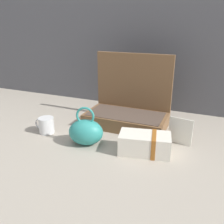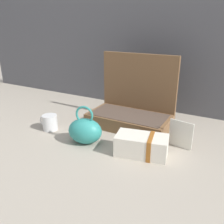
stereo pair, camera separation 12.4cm
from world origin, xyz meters
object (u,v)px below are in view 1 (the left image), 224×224
object	(u,v)px
teal_pouch_handbag	(86,132)
coffee_mug	(46,125)
open_suitcase	(128,109)
cream_toiletry_bag	(145,144)
info_card_left	(180,131)

from	to	relation	value
teal_pouch_handbag	coffee_mug	size ratio (longest dim) A/B	1.68
open_suitcase	cream_toiletry_bag	distance (m)	0.37
teal_pouch_handbag	cream_toiletry_bag	size ratio (longest dim) A/B	0.78
cream_toiletry_bag	coffee_mug	world-z (taller)	cream_toiletry_bag
cream_toiletry_bag	info_card_left	world-z (taller)	info_card_left
teal_pouch_handbag	cream_toiletry_bag	world-z (taller)	teal_pouch_handbag
info_card_left	coffee_mug	bearing A→B (deg)	-157.96
open_suitcase	cream_toiletry_bag	size ratio (longest dim) A/B	1.84
open_suitcase	teal_pouch_handbag	world-z (taller)	open_suitcase
open_suitcase	info_card_left	distance (m)	0.37
open_suitcase	teal_pouch_handbag	distance (m)	0.36
info_card_left	cream_toiletry_bag	bearing A→B (deg)	-121.28
open_suitcase	info_card_left	bearing A→B (deg)	-23.87
teal_pouch_handbag	coffee_mug	distance (m)	0.28
open_suitcase	cream_toiletry_bag	bearing A→B (deg)	-57.79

